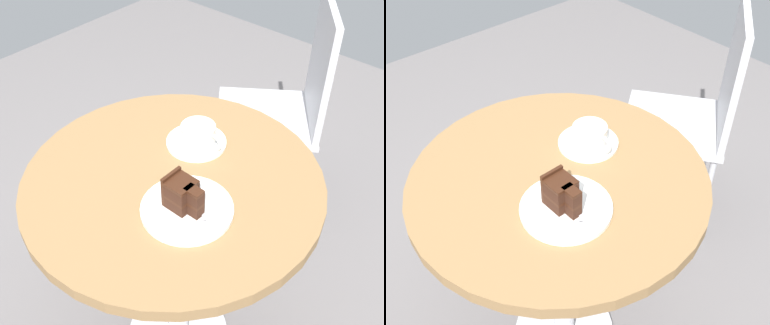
% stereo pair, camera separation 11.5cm
% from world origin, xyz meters
% --- Properties ---
extents(cafe_table, '(0.76, 0.76, 0.75)m').
position_xyz_m(cafe_table, '(0.00, 0.00, 0.62)').
color(cafe_table, olive).
rests_on(cafe_table, ground).
extents(saucer, '(0.16, 0.16, 0.01)m').
position_xyz_m(saucer, '(-0.04, 0.14, 0.75)').
color(saucer, white).
rests_on(saucer, cafe_table).
extents(coffee_cup, '(0.13, 0.09, 0.06)m').
position_xyz_m(coffee_cup, '(-0.03, 0.14, 0.79)').
color(coffee_cup, white).
rests_on(coffee_cup, saucer).
extents(teaspoon, '(0.09, 0.06, 0.00)m').
position_xyz_m(teaspoon, '(-0.00, 0.17, 0.76)').
color(teaspoon, silver).
rests_on(teaspoon, saucer).
extents(cake_plate, '(0.22, 0.22, 0.01)m').
position_xyz_m(cake_plate, '(0.10, -0.06, 0.75)').
color(cake_plate, white).
rests_on(cake_plate, cafe_table).
extents(cake_slice, '(0.09, 0.06, 0.08)m').
position_xyz_m(cake_slice, '(0.09, -0.07, 0.80)').
color(cake_slice, '#381E14').
rests_on(cake_slice, cake_plate).
extents(fork, '(0.12, 0.10, 0.00)m').
position_xyz_m(fork, '(0.15, -0.06, 0.76)').
color(fork, silver).
rests_on(fork, cake_plate).
extents(napkin, '(0.17, 0.16, 0.00)m').
position_xyz_m(napkin, '(0.12, -0.06, 0.75)').
color(napkin, silver).
rests_on(napkin, cafe_table).
extents(cafe_chair, '(0.53, 0.53, 0.92)m').
position_xyz_m(cafe_chair, '(-0.11, 0.77, 0.55)').
color(cafe_chair, '#BCBCC1').
rests_on(cafe_chair, ground).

